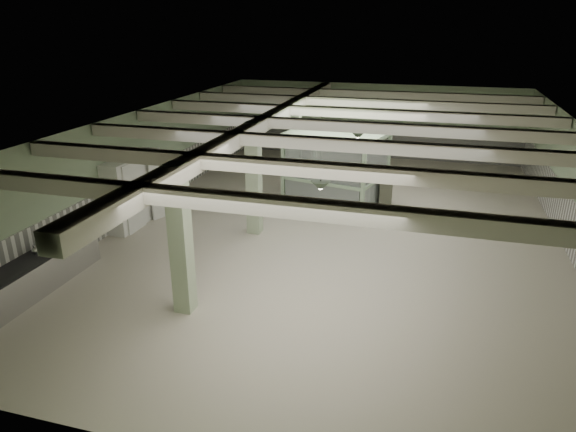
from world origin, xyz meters
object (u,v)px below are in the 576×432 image
(guard_booth, at_px, (337,156))
(filing_cabinet, at_px, (385,190))
(walkin_cooler, at_px, (135,188))
(prep_counter, at_px, (28,279))

(guard_booth, xyz_separation_m, filing_cabinet, (1.83, -0.12, -1.12))
(guard_booth, distance_m, filing_cabinet, 2.15)
(walkin_cooler, height_order, filing_cabinet, walkin_cooler)
(prep_counter, height_order, walkin_cooler, walkin_cooler)
(guard_booth, relative_size, filing_cabinet, 2.81)
(walkin_cooler, bearing_deg, prep_counter, -89.07)
(walkin_cooler, bearing_deg, guard_booth, 32.35)
(prep_counter, distance_m, filing_cabinet, 11.90)
(walkin_cooler, height_order, guard_booth, guard_booth)
(filing_cabinet, bearing_deg, prep_counter, -142.83)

